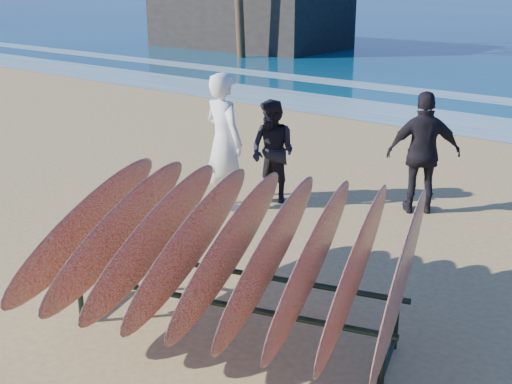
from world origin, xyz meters
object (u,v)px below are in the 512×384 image
Objects in this scene: person_dark_b at (423,153)px; building at (248,5)px; surfboard_rack at (231,247)px; person_white at (224,141)px; person_dark_a at (273,152)px.

building is at bearing -80.63° from person_dark_b.
person_dark_b is at bearing 73.89° from surfboard_rack.
person_white reaches higher than person_dark_b.
surfboard_rack is at bearing 55.28° from person_dark_b.
person_white reaches higher than person_dark_a.
person_white is at bearing -120.60° from person_dark_a.
building is at bearing 131.79° from person_dark_a.
person_white is at bearing -51.66° from building.
surfboard_rack is at bearing -56.69° from person_dark_a.
person_dark_a is 22.98m from building.
person_dark_b is 0.20× the size of building.
person_dark_a reaches higher than surfboard_rack.
person_dark_a is at bearing -109.75° from person_white.
person_white is 1.28× the size of person_dark_a.
person_dark_a is 0.17× the size of building.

